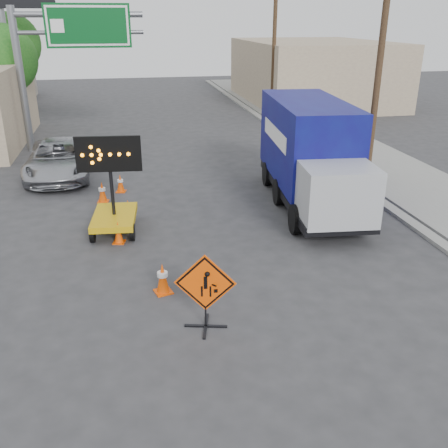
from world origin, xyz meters
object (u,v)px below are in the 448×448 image
object	(u,v)px
arrow_board	(114,211)
pickup_truck	(59,159)
box_truck	(310,160)
construction_sign	(205,290)

from	to	relation	value
arrow_board	pickup_truck	bearing A→B (deg)	115.07
pickup_truck	arrow_board	bearing A→B (deg)	-71.53
arrow_board	pickup_truck	distance (m)	6.91
pickup_truck	box_truck	bearing A→B (deg)	-30.93
arrow_board	box_truck	bearing A→B (deg)	15.91
arrow_board	pickup_truck	world-z (taller)	arrow_board
construction_sign	box_truck	distance (m)	8.59
arrow_board	box_truck	world-z (taller)	box_truck
arrow_board	box_truck	xyz separation A→B (m)	(6.85, 1.24, 0.95)
box_truck	pickup_truck	bearing A→B (deg)	155.59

